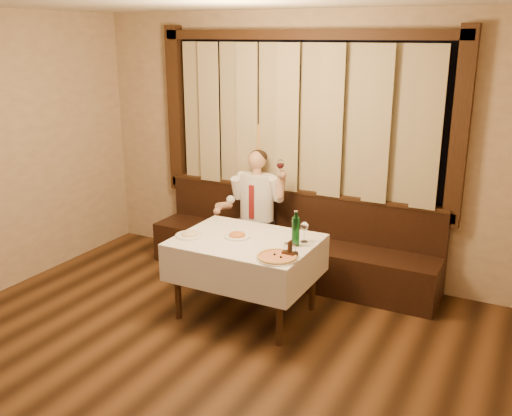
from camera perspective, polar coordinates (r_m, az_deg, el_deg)
The scene contains 10 objects.
room at distance 4.41m, azimuth -5.59°, elevation 3.08°, with size 5.01×6.01×2.81m.
banquette at distance 6.24m, azimuth 3.50°, elevation -4.10°, with size 3.20×0.61×0.94m.
dining_table at distance 5.26m, azimuth -1.01°, elevation -4.20°, with size 1.27×0.97×0.76m.
pizza at distance 4.77m, azimuth 2.09°, elevation -4.92°, with size 0.36×0.36×0.04m.
pasta_red at distance 5.27m, azimuth -1.90°, elevation -2.55°, with size 0.25×0.25×0.09m.
pasta_cream at distance 5.32m, azimuth -6.66°, elevation -2.44°, with size 0.26×0.26×0.09m.
green_bottle at distance 5.04m, azimuth 3.99°, elevation -2.29°, with size 0.07×0.07×0.32m.
table_wine_glass at distance 5.13m, azimuth 4.86°, elevation -1.91°, with size 0.07×0.07×0.19m.
cruet_caddy at distance 4.82m, azimuth 3.41°, elevation -4.30°, with size 0.13×0.07×0.14m.
seated_man at distance 6.18m, azimuth -0.17°, elevation 0.50°, with size 0.74×0.55×1.37m.
Camera 1 is at (2.35, -2.61, 2.55)m, focal length 40.00 mm.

